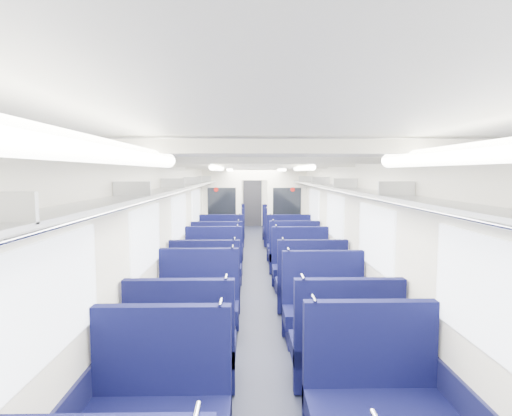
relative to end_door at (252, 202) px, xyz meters
name	(u,v)px	position (x,y,z in m)	size (l,w,h in m)	color
floor	(257,286)	(0.00, -8.94, -1.00)	(2.80, 18.00, 0.01)	black
ceiling	(257,165)	(0.00, -8.94, 1.35)	(2.80, 18.00, 0.01)	white
wall_left	(184,226)	(-1.40, -8.94, 0.18)	(0.02, 18.00, 2.35)	silver
dado_left	(185,269)	(-1.39, -8.94, -0.65)	(0.03, 17.90, 0.70)	black
wall_right	(329,226)	(1.40, -8.94, 0.18)	(0.02, 18.00, 2.35)	silver
dado_right	(328,268)	(1.39, -8.94, -0.65)	(0.03, 17.90, 0.70)	black
wall_far	(252,198)	(0.00, 0.06, 0.18)	(2.80, 0.02, 2.35)	silver
luggage_rack_left	(193,185)	(-1.21, -8.94, 0.97)	(0.36, 17.40, 0.18)	#B2B5BA
luggage_rack_right	(320,185)	(1.21, -8.94, 0.97)	(0.36, 17.40, 0.18)	#B2B5BA
windows	(257,216)	(0.00, -9.40, 0.42)	(2.78, 15.60, 0.75)	white
ceiling_fittings	(257,168)	(0.00, -9.20, 1.29)	(2.70, 16.06, 0.11)	white
end_door	(252,202)	(0.00, 0.00, 0.00)	(0.75, 0.06, 2.00)	black
bulkhead	(254,209)	(0.00, -5.78, 0.23)	(2.80, 0.10, 2.35)	white
seat_6	(159,415)	(-0.83, -13.74, -0.63)	(1.08, 0.60, 1.20)	#0C0E39
seat_7	(374,406)	(0.83, -13.66, -0.63)	(1.08, 0.60, 1.20)	#0C0E39
seat_8	(183,352)	(-0.83, -12.67, -0.63)	(1.08, 0.60, 1.20)	#0C0E39
seat_9	(344,351)	(0.83, -12.67, -0.63)	(1.08, 0.60, 1.20)	#0C0E39
seat_10	(198,309)	(-0.83, -11.36, -0.63)	(1.08, 0.60, 1.20)	#0C0E39
seat_11	(324,314)	(0.83, -11.56, -0.63)	(1.08, 0.60, 1.20)	#0C0E39
seat_12	(206,289)	(-0.83, -10.39, -0.63)	(1.08, 0.60, 1.20)	#0C0E39
seat_13	(311,288)	(0.83, -10.39, -0.63)	(1.08, 0.60, 1.20)	#0C0E39
seat_14	(213,269)	(-0.83, -9.10, -0.63)	(1.08, 0.60, 1.20)	#0C0E39
seat_15	(301,270)	(0.83, -9.17, -0.63)	(1.08, 0.60, 1.20)	#0C0E39
seat_16	(217,258)	(-0.83, -8.04, -0.63)	(1.08, 0.60, 1.20)	#0C0E39
seat_17	(294,256)	(0.83, -7.93, -0.63)	(1.08, 0.60, 1.20)	#0C0E39
seat_18	(221,248)	(-0.83, -6.89, -0.63)	(1.08, 0.60, 1.20)	#0C0E39
seat_19	(289,248)	(0.83, -6.94, -0.63)	(1.08, 0.60, 1.20)	#0C0E39
seat_20	(226,235)	(-0.83, -4.78, -0.63)	(1.08, 0.60, 1.20)	#0C0E39
seat_21	(282,234)	(0.83, -4.72, -0.63)	(1.08, 0.60, 1.20)	#0C0E39
seat_22	(228,229)	(-0.83, -3.54, -0.63)	(1.08, 0.60, 1.20)	#0C0E39
seat_23	(279,230)	(0.83, -3.77, -0.63)	(1.08, 0.60, 1.20)	#0C0E39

